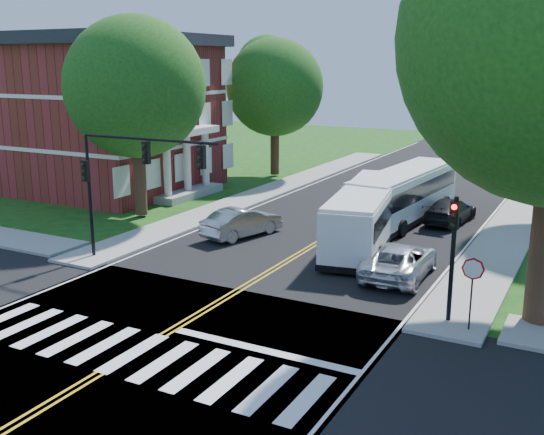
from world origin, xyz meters
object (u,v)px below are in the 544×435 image
Objects in this scene: suv at (400,260)px; bus_follow at (405,194)px; bus_lead at (366,214)px; signal_ne at (453,243)px; dark_sedan at (450,211)px; hatchback at (242,222)px; signal_nw at (127,170)px.

bus_follow is at bearing -76.05° from suv.
suv is (3.03, -4.18, -0.79)m from bus_lead.
signal_ne reaches higher than bus_lead.
dark_sedan is at bearing -123.67° from bus_lead.
bus_lead reaches higher than hatchback.
suv is at bearing 110.38° from bus_follow.
bus_lead is 6.47m from hatchback.
suv is at bearing -178.95° from hatchback.
bus_lead is (8.02, 8.35, -2.85)m from signal_nw.
bus_lead is at bearing 46.14° from signal_nw.
signal_nw reaches higher than bus_lead.
signal_nw reaches higher than hatchback.
signal_nw is 7.73m from hatchback.
bus_lead is 6.95m from dark_sedan.
bus_lead is (-6.03, 8.34, -1.44)m from signal_ne.
signal_ne is 0.85× the size of suv.
dark_sedan is at bearing -122.16° from hatchback.
hatchback is (-6.48, -7.34, -0.80)m from bus_follow.
signal_nw is 14.13m from signal_ne.
bus_lead is 2.46× the size of hatchback.
hatchback reaches higher than suv.
suv is at bearing 20.66° from signal_nw.
signal_ne reaches higher than bus_follow.
dark_sedan is (10.80, 14.67, -3.68)m from signal_nw.
signal_ne is at bearing 0.05° from signal_nw.
signal_nw is 16.47m from bus_follow.
signal_nw is 12.37m from suv.
suv is at bearing 115.98° from bus_lead.
signal_ne is 15.11m from bus_follow.
signal_ne reaches higher than dark_sedan.
signal_nw reaches higher than signal_ne.
suv reaches higher than dark_sedan.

